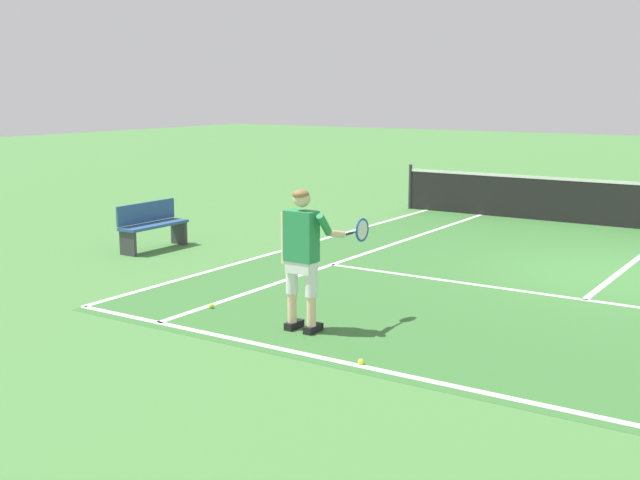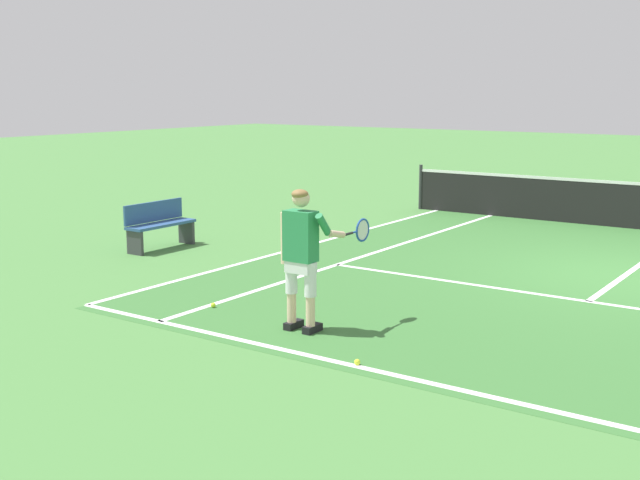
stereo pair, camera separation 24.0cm
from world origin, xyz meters
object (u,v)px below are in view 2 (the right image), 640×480
(courtside_bench, at_px, (159,224))
(tennis_ball_near_feet, at_px, (357,362))
(tennis_player, at_px, (303,250))
(tennis_ball_by_baseline, at_px, (213,305))

(courtside_bench, bearing_deg, tennis_ball_near_feet, -27.62)
(tennis_player, xyz_separation_m, tennis_ball_by_baseline, (-1.59, 0.16, -0.96))
(tennis_ball_by_baseline, bearing_deg, tennis_player, -5.86)
(tennis_ball_near_feet, height_order, courtside_bench, courtside_bench)
(tennis_ball_by_baseline, distance_m, courtside_bench, 4.31)
(tennis_player, distance_m, tennis_ball_near_feet, 1.67)
(tennis_ball_by_baseline, relative_size, courtside_bench, 0.05)
(tennis_ball_by_baseline, bearing_deg, courtside_bench, 145.04)
(tennis_player, distance_m, tennis_ball_by_baseline, 1.86)
(tennis_ball_near_feet, height_order, tennis_ball_by_baseline, same)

